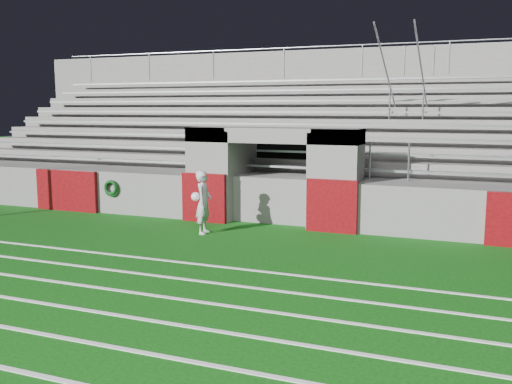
% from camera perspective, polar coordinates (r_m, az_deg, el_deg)
% --- Properties ---
extents(ground, '(90.00, 90.00, 0.00)m').
position_cam_1_polar(ground, '(12.51, -3.95, -6.06)').
color(ground, '#0C480C').
rests_on(ground, ground).
extents(field_markings, '(28.00, 8.09, 0.01)m').
position_cam_1_polar(field_markings, '(8.51, -19.18, -13.52)').
color(field_markings, white).
rests_on(field_markings, ground).
extents(stadium_structure, '(26.00, 8.48, 5.42)m').
position_cam_1_polar(stadium_structure, '(19.66, 6.18, 3.59)').
color(stadium_structure, '#625F5D').
rests_on(stadium_structure, ground).
extents(goalkeeper_with_ball, '(0.53, 0.64, 1.59)m').
position_cam_1_polar(goalkeeper_with_ball, '(14.27, -5.27, -1.00)').
color(goalkeeper_with_ball, '#B3B7BE').
rests_on(goalkeeper_with_ball, ground).
extents(hose_coil, '(0.51, 0.14, 0.51)m').
position_cam_1_polar(hose_coil, '(17.31, -14.28, 0.37)').
color(hose_coil, '#0B3811').
rests_on(hose_coil, ground).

